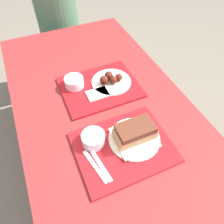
# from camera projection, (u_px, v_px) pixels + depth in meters

# --- Properties ---
(ground_plane) EXTENTS (12.00, 12.00, 0.00)m
(ground_plane) POSITION_uv_depth(u_px,v_px,m) (109.00, 177.00, 1.62)
(ground_plane) COLOR #706656
(picnic_table) EXTENTS (0.85, 1.78, 0.73)m
(picnic_table) POSITION_uv_depth(u_px,v_px,m) (108.00, 125.00, 1.13)
(picnic_table) COLOR maroon
(picnic_table) RESTS_ON ground_plane
(picnic_bench_far) EXTENTS (0.81, 0.28, 0.45)m
(picnic_bench_far) POSITION_uv_depth(u_px,v_px,m) (61.00, 53.00, 1.99)
(picnic_bench_far) COLOR maroon
(picnic_bench_far) RESTS_ON ground_plane
(tray_near) EXTENTS (0.41, 0.33, 0.01)m
(tray_near) POSITION_uv_depth(u_px,v_px,m) (123.00, 147.00, 0.94)
(tray_near) COLOR #B21419
(tray_near) RESTS_ON picnic_table
(tray_far) EXTENTS (0.41, 0.33, 0.01)m
(tray_far) POSITION_uv_depth(u_px,v_px,m) (100.00, 87.00, 1.19)
(tray_far) COLOR #B21419
(tray_far) RESTS_ON picnic_table
(bowl_coleslaw_near) EXTENTS (0.10, 0.10, 0.05)m
(bowl_coleslaw_near) POSITION_uv_depth(u_px,v_px,m) (93.00, 138.00, 0.93)
(bowl_coleslaw_near) COLOR silver
(bowl_coleslaw_near) RESTS_ON tray_near
(brisket_sandwich_plate) EXTENTS (0.23, 0.23, 0.09)m
(brisket_sandwich_plate) POSITION_uv_depth(u_px,v_px,m) (135.00, 134.00, 0.93)
(brisket_sandwich_plate) COLOR beige
(brisket_sandwich_plate) RESTS_ON tray_near
(plastic_fork_near) EXTENTS (0.05, 0.17, 0.00)m
(plastic_fork_near) POSITION_uv_depth(u_px,v_px,m) (95.00, 166.00, 0.87)
(plastic_fork_near) COLOR white
(plastic_fork_near) RESTS_ON tray_near
(plastic_knife_near) EXTENTS (0.04, 0.17, 0.00)m
(plastic_knife_near) POSITION_uv_depth(u_px,v_px,m) (100.00, 164.00, 0.88)
(plastic_knife_near) COLOR white
(plastic_knife_near) RESTS_ON tray_near
(condiment_packet) EXTENTS (0.04, 0.03, 0.01)m
(condiment_packet) POSITION_uv_depth(u_px,v_px,m) (118.00, 132.00, 0.98)
(condiment_packet) COLOR #A59E93
(condiment_packet) RESTS_ON tray_near
(bowl_coleslaw_far) EXTENTS (0.10, 0.10, 0.05)m
(bowl_coleslaw_far) POSITION_uv_depth(u_px,v_px,m) (74.00, 82.00, 1.16)
(bowl_coleslaw_far) COLOR silver
(bowl_coleslaw_far) RESTS_ON tray_far
(wings_plate_far) EXTENTS (0.22, 0.22, 0.06)m
(wings_plate_far) POSITION_uv_depth(u_px,v_px,m) (111.00, 80.00, 1.19)
(wings_plate_far) COLOR beige
(wings_plate_far) RESTS_ON tray_far
(napkin_far) EXTENTS (0.11, 0.08, 0.01)m
(napkin_far) POSITION_uv_depth(u_px,v_px,m) (97.00, 94.00, 1.14)
(napkin_far) COLOR white
(napkin_far) RESTS_ON tray_far
(person_seated_across) EXTENTS (0.32, 0.32, 0.67)m
(person_seated_across) POSITION_uv_depth(u_px,v_px,m) (57.00, 14.00, 1.73)
(person_seated_across) COLOR #477051
(person_seated_across) RESTS_ON picnic_bench_far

